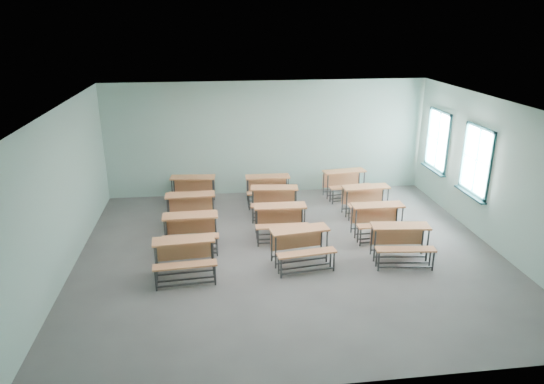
{
  "coord_description": "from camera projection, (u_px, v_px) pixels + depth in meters",
  "views": [
    {
      "loc": [
        -1.58,
        -9.27,
        4.81
      ],
      "look_at": [
        -0.24,
        1.2,
        1.0
      ],
      "focal_mm": 32.0,
      "sensor_mm": 36.0,
      "label": 1
    }
  ],
  "objects": [
    {
      "name": "desk_unit_r3c1",
      "position": [
        268.0,
        186.0,
        13.16
      ],
      "size": [
        1.21,
        0.82,
        0.75
      ],
      "rotation": [
        0.0,
        0.0,
        -0.02
      ],
      "color": "#CA7948",
      "rests_on": "ground"
    },
    {
      "name": "desk_unit_r0c1",
      "position": [
        301.0,
        242.0,
        9.87
      ],
      "size": [
        1.29,
        0.95,
        0.75
      ],
      "rotation": [
        0.0,
        0.0,
        0.13
      ],
      "color": "#CA7948",
      "rests_on": "ground"
    },
    {
      "name": "desk_unit_r3c2",
      "position": [
        345.0,
        180.0,
        13.62
      ],
      "size": [
        1.29,
        0.95,
        0.75
      ],
      "rotation": [
        0.0,
        0.0,
        0.13
      ],
      "color": "#CA7948",
      "rests_on": "ground"
    },
    {
      "name": "desk_unit_r2c0",
      "position": [
        191.0,
        205.0,
        11.8
      ],
      "size": [
        1.22,
        0.83,
        0.75
      ],
      "rotation": [
        0.0,
        0.0,
        0.02
      ],
      "color": "#CA7948",
      "rests_on": "ground"
    },
    {
      "name": "desk_unit_r2c2",
      "position": [
        367.0,
        197.0,
        12.35
      ],
      "size": [
        1.23,
        0.86,
        0.75
      ],
      "rotation": [
        0.0,
        0.0,
        0.05
      ],
      "color": "#CA7948",
      "rests_on": "ground"
    },
    {
      "name": "desk_unit_r3c0",
      "position": [
        193.0,
        186.0,
        13.1
      ],
      "size": [
        1.26,
        0.9,
        0.75
      ],
      "rotation": [
        0.0,
        0.0,
        -0.08
      ],
      "color": "#CA7948",
      "rests_on": "ground"
    },
    {
      "name": "desk_unit_r1c2",
      "position": [
        379.0,
        216.0,
        11.14
      ],
      "size": [
        1.21,
        0.81,
        0.75
      ],
      "rotation": [
        0.0,
        0.0,
        -0.01
      ],
      "color": "#CA7948",
      "rests_on": "ground"
    },
    {
      "name": "desk_unit_r0c0",
      "position": [
        184.0,
        253.0,
        9.4
      ],
      "size": [
        1.25,
        0.88,
        0.75
      ],
      "rotation": [
        0.0,
        0.0,
        0.07
      ],
      "color": "#CA7948",
      "rests_on": "ground"
    },
    {
      "name": "desk_unit_r2c1",
      "position": [
        274.0,
        198.0,
        12.29
      ],
      "size": [
        1.27,
        0.92,
        0.75
      ],
      "rotation": [
        0.0,
        0.0,
        -0.1
      ],
      "color": "#CA7948",
      "rests_on": "ground"
    },
    {
      "name": "desk_unit_r1c0",
      "position": [
        191.0,
        227.0,
        10.56
      ],
      "size": [
        1.21,
        0.82,
        0.75
      ],
      "rotation": [
        0.0,
        0.0,
        0.01
      ],
      "color": "#CA7948",
      "rests_on": "ground"
    },
    {
      "name": "desk_unit_r0c2",
      "position": [
        401.0,
        238.0,
        10.03
      ],
      "size": [
        1.28,
        0.93,
        0.75
      ],
      "rotation": [
        0.0,
        0.0,
        -0.11
      ],
      "color": "#CA7948",
      "rests_on": "ground"
    },
    {
      "name": "desk_unit_r1c1",
      "position": [
        281.0,
        217.0,
        11.11
      ],
      "size": [
        1.22,
        0.84,
        0.75
      ],
      "rotation": [
        0.0,
        0.0,
        -0.03
      ],
      "color": "#CA7948",
      "rests_on": "ground"
    },
    {
      "name": "room",
      "position": [
        295.0,
        183.0,
        9.97
      ],
      "size": [
        9.04,
        8.04,
        3.24
      ],
      "color": "slate",
      "rests_on": "ground"
    }
  ]
}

